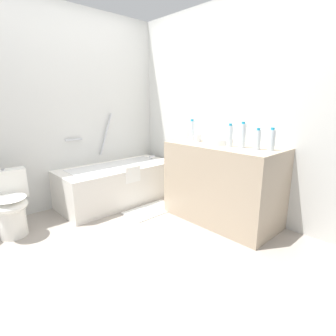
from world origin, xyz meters
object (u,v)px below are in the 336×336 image
Objects in this scene: drinking_glass_1 at (199,137)px; bath_mat at (151,210)px; toilet at (10,204)px; water_bottle_0 at (192,130)px; water_bottle_2 at (243,136)px; water_bottle_4 at (230,136)px; bathtub at (118,182)px; sink_faucet at (227,140)px; water_bottle_1 at (258,140)px; water_bottle_3 at (272,140)px; sink_basin at (217,141)px; drinking_glass_0 at (197,138)px.

drinking_glass_1 is 0.15× the size of bath_mat.
drinking_glass_1 reaches higher than toilet.
water_bottle_2 is (-0.05, -0.73, 0.01)m from water_bottle_0.
water_bottle_4 is at bearing 58.68° from toilet.
drinking_glass_1 is (0.57, -0.91, 0.65)m from bathtub.
water_bottle_2 is 0.13m from water_bottle_4.
water_bottle_1 reaches higher than sink_faucet.
sink_faucet is 0.70× the size of water_bottle_3.
drinking_glass_0 is (-0.04, 0.26, 0.02)m from sink_basin.
water_bottle_4 reaches higher than drinking_glass_1.
water_bottle_1 is 0.17m from water_bottle_2.
bath_mat is (-0.47, 1.25, -0.97)m from water_bottle_3.
water_bottle_4 is (-0.03, 0.29, 0.01)m from water_bottle_1.
drinking_glass_0 reaches higher than bath_mat.
water_bottle_3 is at bearing -102.35° from sink_faucet.
sink_faucet reaches higher than toilet.
water_bottle_0 is (0.57, -0.81, 0.72)m from bathtub.
drinking_glass_1 reaches higher than sink_basin.
water_bottle_3 is (0.05, -0.28, -0.02)m from water_bottle_2.
bathtub is at bearing 121.99° from drinking_glass_1.
water_bottle_2 is at bearing -71.39° from bathtub.
water_bottle_3 is (-0.13, -0.59, 0.07)m from sink_faucet.
water_bottle_3 is 2.29× the size of drinking_glass_1.
sink_basin is at bearing 94.03° from water_bottle_3.
sink_faucet is (0.70, -1.22, 0.63)m from bathtub.
water_bottle_1 is at bearing -110.99° from sink_faucet.
drinking_glass_0 is 0.15× the size of bath_mat.
water_bottle_3 is 2.26× the size of drinking_glass_0.
water_bottle_0 is at bearing 84.46° from sink_basin.
toilet is at bearing 160.24° from bath_mat.
drinking_glass_0 is (-0.08, 0.85, -0.05)m from water_bottle_3.
water_bottle_1 is (-0.05, -0.89, -0.02)m from water_bottle_0.
sink_faucet is (0.17, 0.00, 0.00)m from sink_basin.
sink_basin is 0.33m from water_bottle_2.
bath_mat is (-0.38, 0.40, -0.91)m from drinking_glass_0.
sink_faucet is 1.60× the size of drinking_glass_1.
bathtub is 6.52× the size of water_bottle_4.
bathtub is 1.31m from toilet.
bath_mat is (1.41, -0.51, -0.32)m from toilet.
bath_mat is (-0.41, 1.13, -0.96)m from water_bottle_1.
water_bottle_0 is (1.88, -0.75, 0.66)m from toilet.
bathtub is 7.08× the size of water_bottle_3.
water_bottle_2 is at bearing -120.44° from sink_faucet.
sink_faucet is 0.73× the size of water_bottle_1.
water_bottle_3 is (0.04, -0.59, 0.07)m from sink_basin.
sink_faucet is at bearing -50.20° from drinking_glass_0.
water_bottle_2 is (1.82, -1.47, 0.67)m from toilet.
water_bottle_0 is 1.04× the size of water_bottle_4.
sink_basin is 3.05× the size of drinking_glass_0.
water_bottle_0 is at bearing 73.94° from toilet.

